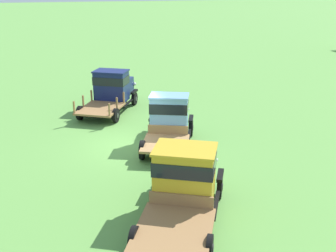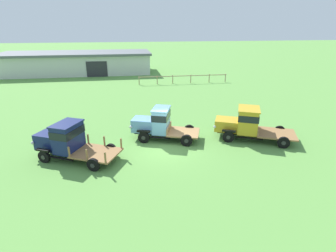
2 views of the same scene
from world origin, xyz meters
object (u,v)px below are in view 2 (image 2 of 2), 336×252
vintage_truck_midrow_center (246,123)px  vintage_truck_foreground_near (67,140)px  farm_shed (77,63)px  vintage_truck_second_in_line (158,123)px

vintage_truck_midrow_center → vintage_truck_foreground_near: bearing=-175.3°
farm_shed → vintage_truck_foreground_near: size_ratio=4.47×
farm_shed → vintage_truck_second_in_line: size_ratio=4.82×
farm_shed → vintage_truck_foreground_near: (4.19, -31.84, -0.59)m
farm_shed → vintage_truck_midrow_center: size_ratio=4.19×
farm_shed → vintage_truck_second_in_line: farm_shed is taller
vintage_truck_second_in_line → farm_shed: bearing=108.7°
vintage_truck_second_in_line → vintage_truck_foreground_near: bearing=-161.5°
farm_shed → vintage_truck_midrow_center: 34.86m
vintage_truck_midrow_center → farm_shed: bearing=117.8°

